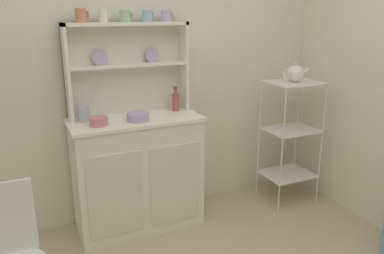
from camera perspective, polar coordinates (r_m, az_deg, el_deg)
name	(u,v)px	position (r m, az deg, el deg)	size (l,w,h in m)	color
wall_back	(137,65)	(3.10, -8.08, 9.13)	(3.84, 0.05, 2.50)	silver
hutch_cabinet	(138,172)	(3.04, -8.03, -6.59)	(0.98, 0.45, 0.89)	white
hutch_shelf_unit	(127,62)	(2.97, -9.62, 9.52)	(0.91, 0.18, 0.69)	silver
bakers_rack	(291,129)	(3.46, 14.39, -0.25)	(0.44, 0.35, 1.08)	silver
wire_chair	(6,251)	(2.21, -25.75, -16.16)	(0.36, 0.36, 0.85)	white
cup_terracotta_0	(81,15)	(2.84, -16.07, 15.58)	(0.09, 0.08, 0.09)	#C67556
cup_cream_1	(104,16)	(2.87, -12.95, 15.77)	(0.08, 0.06, 0.09)	silver
cup_sage_2	(125,16)	(2.91, -9.86, 15.85)	(0.10, 0.08, 0.08)	#9EB78E
cup_sky_3	(147,16)	(2.96, -6.61, 16.00)	(0.09, 0.07, 0.08)	#8EB2D1
cup_lilac_4	(166,16)	(3.01, -3.80, 16.06)	(0.09, 0.08, 0.08)	#B79ECC
bowl_mixing_large	(99,121)	(2.76, -13.64, 0.82)	(0.13, 0.13, 0.06)	#D17A84
bowl_floral_medium	(138,117)	(2.82, -7.97, 1.50)	(0.16, 0.16, 0.06)	#B79ECC
jam_bottle	(176,101)	(3.07, -2.43, 3.82)	(0.06, 0.06, 0.19)	#B74C47
utensil_jar	(83,113)	(2.88, -15.77, 1.95)	(0.08, 0.08, 0.25)	#B2B7C6
porcelain_teapot	(295,74)	(3.35, 14.97, 7.65)	(0.23, 0.14, 0.16)	white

